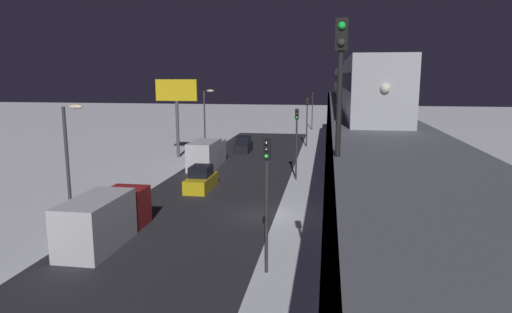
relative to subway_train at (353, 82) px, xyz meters
name	(u,v)px	position (x,y,z in m)	size (l,w,h in m)	color
ground_plane	(258,214)	(6.97, 19.29, -8.61)	(240.00, 240.00, 0.00)	white
avenue_asphalt	(197,211)	(11.25, 19.29, -8.61)	(11.00, 87.61, 0.01)	#28282D
elevated_railway	(365,130)	(0.09, 19.29, -2.73)	(5.00, 87.61, 6.83)	slate
subway_train	(353,82)	(0.00, 0.00, 0.00)	(2.94, 55.47, 3.40)	#B7BABF
rail_signal	(340,64)	(2.14, 34.70, 0.95)	(0.36, 0.41, 4.00)	black
sedan_black_2	(243,146)	(12.65, -5.58, -7.81)	(1.80, 4.09, 1.97)	black
sedan_yellow	(201,180)	(12.65, 13.20, -7.81)	(1.80, 4.48, 1.97)	gold
box_truck	(105,218)	(14.65, 25.62, -7.27)	(2.40, 7.40, 2.80)	#A51E1E
delivery_van	(207,154)	(14.65, 4.04, -7.27)	(2.40, 7.40, 2.80)	silver
traffic_light_near	(267,187)	(5.15, 28.24, -4.42)	(0.32, 0.44, 6.40)	#2D2D2D
traffic_light_mid	(297,134)	(5.15, 8.43, -4.42)	(0.32, 0.44, 6.40)	#2D2D2D
traffic_light_far	(307,115)	(5.15, -11.37, -4.42)	(0.32, 0.44, 6.40)	#2D2D2D
traffic_light_distant	(312,106)	(5.15, -31.18, -4.42)	(0.32, 0.44, 6.40)	#2D2D2D
commercial_billboard	(177,98)	(19.43, -0.93, -1.78)	(4.80, 0.36, 8.90)	#4C4C51
street_lamp_near	(70,153)	(17.32, 24.29, -3.80)	(1.35, 0.44, 7.65)	#38383D
street_lamp_far	(206,113)	(17.32, -5.71, -3.80)	(1.35, 0.44, 7.65)	#38383D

